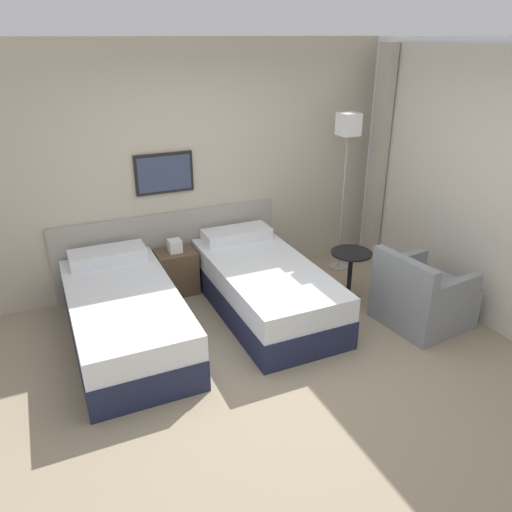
{
  "coord_description": "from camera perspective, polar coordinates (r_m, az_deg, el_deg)",
  "views": [
    {
      "loc": [
        -1.72,
        -3.2,
        2.72
      ],
      "look_at": [
        0.16,
        0.95,
        0.69
      ],
      "focal_mm": 35.0,
      "sensor_mm": 36.0,
      "label": 1
    }
  ],
  "objects": [
    {
      "name": "wall_headboard",
      "position": [
        5.73,
        -6.45,
        9.56
      ],
      "size": [
        10.0,
        0.1,
        2.7
      ],
      "color": "#B7AD99",
      "rests_on": "ground_plane"
    },
    {
      "name": "bed_near_door",
      "position": [
        4.91,
        -14.75,
        -6.66
      ],
      "size": [
        0.97,
        2.01,
        0.67
      ],
      "color": "#1E233D",
      "rests_on": "ground_plane"
    },
    {
      "name": "bed_near_window",
      "position": [
        5.27,
        0.93,
        -3.53
      ],
      "size": [
        0.97,
        2.01,
        0.67
      ],
      "color": "#1E233D",
      "rests_on": "ground_plane"
    },
    {
      "name": "ground_plane",
      "position": [
        4.54,
        3.23,
        -12.83
      ],
      "size": [
        16.0,
        16.0,
        0.0
      ],
      "primitive_type": "plane",
      "color": "gray"
    },
    {
      "name": "armchair",
      "position": [
        5.33,
        18.43,
        -4.63
      ],
      "size": [
        0.85,
        0.85,
        0.79
      ],
      "rotation": [
        0.0,
        0.0,
        1.68
      ],
      "color": "gray",
      "rests_on": "ground_plane"
    },
    {
      "name": "nightstand",
      "position": [
        5.72,
        -9.05,
        -1.72
      ],
      "size": [
        0.44,
        0.34,
        0.64
      ],
      "color": "brown",
      "rests_on": "ground_plane"
    },
    {
      "name": "floor_lamp",
      "position": [
        5.95,
        10.39,
        12.73
      ],
      "size": [
        0.24,
        0.24,
        1.91
      ],
      "color": "#9E9993",
      "rests_on": "ground_plane"
    },
    {
      "name": "side_table",
      "position": [
        5.51,
        10.73,
        -1.24
      ],
      "size": [
        0.44,
        0.44,
        0.58
      ],
      "color": "black",
      "rests_on": "ground_plane"
    },
    {
      "name": "wall_window",
      "position": [
        5.22,
        26.94,
        6.08
      ],
      "size": [
        0.21,
        4.56,
        2.7
      ],
      "color": "white",
      "rests_on": "ground_plane"
    }
  ]
}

